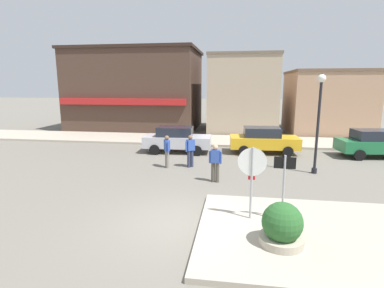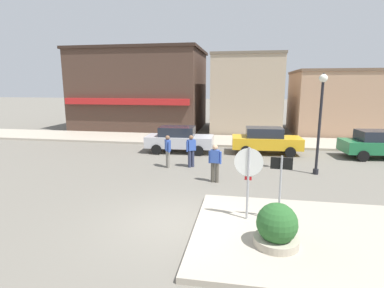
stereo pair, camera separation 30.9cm
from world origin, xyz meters
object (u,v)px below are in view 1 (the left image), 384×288
object	(u,v)px
parked_car_third	(375,143)
pedestrian_crossing_far	(167,150)
stop_sign	(252,174)
pedestrian_crossing_near	(190,150)
parked_car_nearest	(177,139)
pedestrian_kerb_side	(215,162)
parked_car_second	(263,140)
planter	(282,228)
lamp_post	(319,109)
one_way_sign	(284,182)

from	to	relation	value
parked_car_third	pedestrian_crossing_far	xyz separation A→B (m)	(-11.08, -3.86, 0.06)
stop_sign	pedestrian_crossing_near	bearing A→B (deg)	114.87
stop_sign	parked_car_nearest	size ratio (longest dim) A/B	0.57
stop_sign	parked_car_third	xyz separation A→B (m)	(7.27, 9.41, -0.71)
pedestrian_kerb_side	parked_car_second	bearing A→B (deg)	67.44
planter	parked_car_second	size ratio (longest dim) A/B	0.30
parked_car_third	pedestrian_kerb_side	xyz separation A→B (m)	(-8.57, -5.76, 0.06)
stop_sign	pedestrian_crossing_far	size ratio (longest dim) A/B	1.43
stop_sign	pedestrian_crossing_far	bearing A→B (deg)	124.48
planter	pedestrian_kerb_side	xyz separation A→B (m)	(-2.01, 5.04, 0.31)
parked_car_third	lamp_post	bearing A→B (deg)	-137.24
parked_car_nearest	pedestrian_kerb_side	distance (m)	6.03
stop_sign	parked_car_nearest	xyz separation A→B (m)	(-4.01, 9.04, -0.71)
planter	one_way_sign	bearing A→B (deg)	81.67
one_way_sign	lamp_post	xyz separation A→B (m)	(2.25, 5.63, 1.63)
planter	lamp_post	size ratio (longest dim) A/B	0.27
one_way_sign	pedestrian_crossing_far	xyz separation A→B (m)	(-4.71, 5.58, -0.46)
pedestrian_crossing_near	stop_sign	bearing A→B (deg)	-65.13
pedestrian_crossing_far	planter	bearing A→B (deg)	-56.92
parked_car_nearest	pedestrian_crossing_near	xyz separation A→B (m)	(1.32, -3.23, 0.06)
pedestrian_crossing_near	pedestrian_kerb_side	distance (m)	2.56
pedestrian_crossing_near	pedestrian_crossing_far	xyz separation A→B (m)	(-1.12, -0.26, 0.00)
one_way_sign	parked_car_nearest	distance (m)	10.32
lamp_post	parked_car_second	world-z (taller)	lamp_post
stop_sign	one_way_sign	bearing A→B (deg)	-1.41
pedestrian_crossing_far	pedestrian_kerb_side	size ratio (longest dim) A/B	1.00
planter	pedestrian_crossing_far	size ratio (longest dim) A/B	0.76
stop_sign	lamp_post	bearing A→B (deg)	60.67
parked_car_third	planter	bearing A→B (deg)	-121.32
one_way_sign	parked_car_third	distance (m)	11.40
one_way_sign	pedestrian_kerb_side	distance (m)	4.32
parked_car_nearest	parked_car_second	world-z (taller)	same
parked_car_second	pedestrian_crossing_far	size ratio (longest dim) A/B	2.54
planter	pedestrian_kerb_side	size ratio (longest dim) A/B	0.76
parked_car_nearest	parked_car_third	world-z (taller)	same
planter	stop_sign	bearing A→B (deg)	116.97
one_way_sign	planter	bearing A→B (deg)	-98.33
stop_sign	pedestrian_crossing_far	xyz separation A→B (m)	(-3.81, 5.55, -0.65)
parked_car_second	pedestrian_crossing_near	distance (m)	5.36
parked_car_third	pedestrian_crossing_near	world-z (taller)	pedestrian_crossing_near
parked_car_nearest	pedestrian_kerb_side	size ratio (longest dim) A/B	2.52
pedestrian_crossing_near	parked_car_second	bearing A→B (deg)	44.28
parked_car_nearest	lamp_post	bearing A→B (deg)	-25.62
planter	parked_car_nearest	distance (m)	11.44
lamp_post	parked_car_nearest	xyz separation A→B (m)	(-7.16, 3.44, -2.15)
parked_car_nearest	pedestrian_crossing_far	world-z (taller)	pedestrian_crossing_far
pedestrian_crossing_far	parked_car_third	bearing A→B (deg)	19.20
parked_car_nearest	pedestrian_kerb_side	world-z (taller)	pedestrian_kerb_side
pedestrian_crossing_near	lamp_post	bearing A→B (deg)	-2.01
parked_car_nearest	pedestrian_crossing_far	bearing A→B (deg)	-86.76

